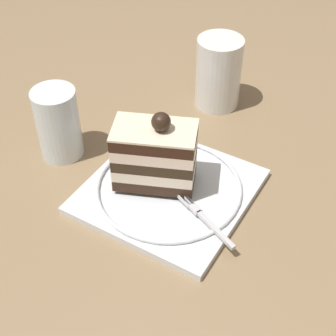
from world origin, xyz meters
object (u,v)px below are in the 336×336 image
at_px(cake_slice, 155,155).
at_px(drink_glass_near, 59,127).
at_px(fork, 203,217).
at_px(drink_glass_far, 218,76).
at_px(dessert_plate, 168,189).

xyz_separation_m(cake_slice, drink_glass_near, (0.16, 0.02, -0.01)).
height_order(fork, drink_glass_far, drink_glass_far).
relative_size(dessert_plate, fork, 2.08).
relative_size(dessert_plate, cake_slice, 1.82).
distance_m(cake_slice, drink_glass_near, 0.16).
bearing_deg(cake_slice, drink_glass_far, -80.92).
xyz_separation_m(dessert_plate, fork, (-0.07, 0.02, 0.01)).
relative_size(cake_slice, drink_glass_near, 1.15).
height_order(cake_slice, drink_glass_far, cake_slice).
bearing_deg(dessert_plate, fork, 160.80).
height_order(dessert_plate, drink_glass_near, drink_glass_near).
distance_m(dessert_plate, drink_glass_far, 0.23).
relative_size(drink_glass_near, drink_glass_far, 0.92).
bearing_deg(dessert_plate, drink_glass_far, -76.00).
height_order(dessert_plate, fork, fork).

